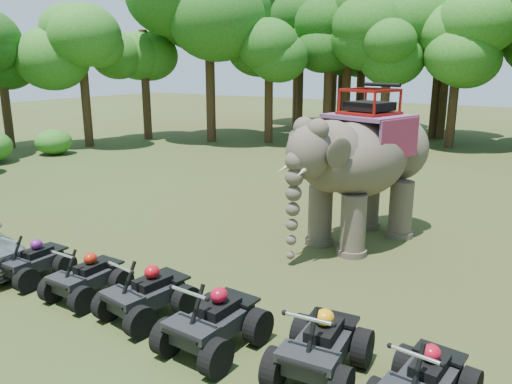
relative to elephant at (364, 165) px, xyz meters
The scene contains 24 objects.
ground 5.11m from the elephant, 108.75° to the right, with size 110.00×110.00×0.00m, color #47381E.
elephant is the anchor object (origin of this frame).
atv_0 8.73m from the elephant, 129.04° to the right, with size 1.14×1.56×1.16m, color black, non-canonical shape.
atv_1 7.68m from the elephant, 118.52° to the right, with size 1.18×1.61×1.20m, color black, non-canonical shape.
atv_2 6.97m from the elephant, 106.12° to the right, with size 1.27×1.74×1.29m, color black, non-canonical shape.
atv_3 6.88m from the elephant, 90.73° to the right, with size 1.34×1.84×1.36m, color black, non-canonical shape.
atv_4 6.83m from the elephant, 74.10° to the right, with size 1.32×1.82×1.35m, color black, non-canonical shape.
atv_5 7.42m from the elephant, 61.48° to the right, with size 1.22×1.67×1.23m, color black, non-canonical shape.
tree_0 18.13m from the elephant, 94.72° to the left, with size 5.33×5.33×7.61m, color #195114, non-canonical shape.
tree_27 23.73m from the elephant, behind, with size 4.75×4.75×6.78m, color #195114, non-canonical shape.
tree_28 21.20m from the elephant, 161.11° to the left, with size 5.09×5.09×7.28m, color #195114, non-canonical shape.
tree_29 22.11m from the elephant, 150.22° to the left, with size 5.39×5.39×7.70m, color #195114, non-canonical shape.
tree_30 19.52m from the elephant, 140.38° to the left, with size 6.72×6.72×9.60m, color #195114, non-canonical shape.
tree_31 18.18m from the elephant, 129.75° to the left, with size 5.25×5.25×7.49m, color #195114, non-canonical shape.
tree_32 19.05m from the elephant, 117.98° to the left, with size 5.82×5.82×8.31m, color #195114, non-canonical shape.
tree_33 17.12m from the elephant, 106.98° to the left, with size 5.42×5.42×7.74m, color #195114, non-canonical shape.
tree_34 26.76m from the elephant, 122.33° to the left, with size 7.44×7.44×10.63m, color #195114, non-canonical shape.
tree_35 21.77m from the elephant, 97.50° to the left, with size 5.83×5.83×8.33m, color #195114, non-canonical shape.
tree_38 19.86m from the elephant, 114.40° to the left, with size 6.27×6.27×8.96m, color #195114, non-canonical shape.
tree_39 25.70m from the elephant, 111.64° to the left, with size 7.30×7.30×10.42m, color #195114, non-canonical shape.
tree_40 28.07m from the elephant, 114.81° to the left, with size 4.92×4.92×7.03m, color #195114, non-canonical shape.
tree_41 22.09m from the elephant, 98.83° to the left, with size 5.74×5.74×8.20m, color #195114, non-canonical shape.
tree_42 23.53m from the elephant, 122.33° to the left, with size 4.96×4.96×7.09m, color #195114, non-canonical shape.
tree_43 26.87m from the elephant, 116.12° to the left, with size 5.29×5.29×7.56m, color #195114, non-canonical shape.
Camera 1 is at (6.29, -8.55, 4.92)m, focal length 35.00 mm.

